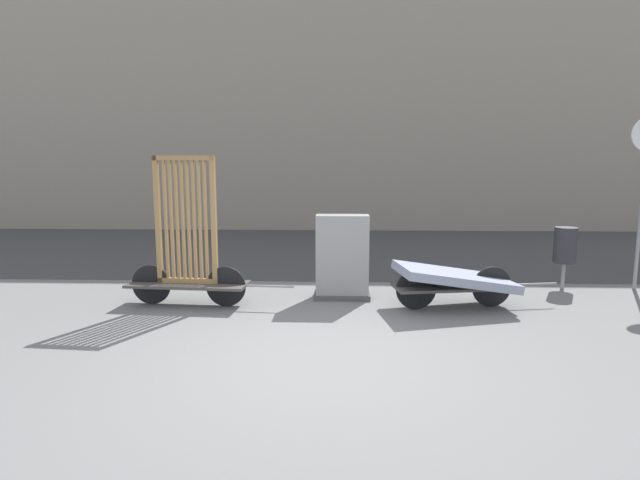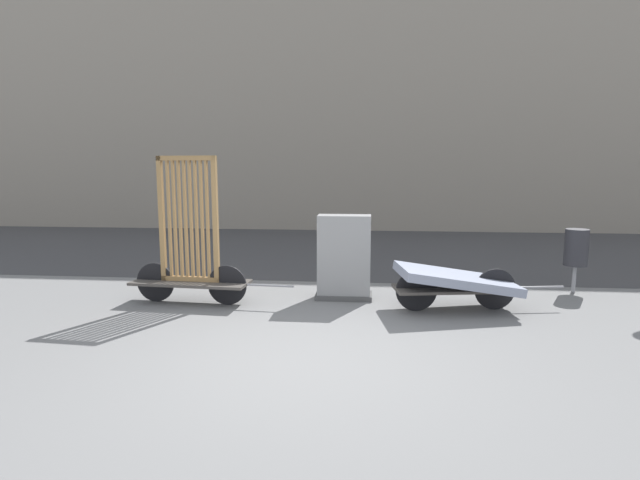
# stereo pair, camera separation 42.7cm
# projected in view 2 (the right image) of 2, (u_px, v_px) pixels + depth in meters

# --- Properties ---
(ground_plane) EXTENTS (60.00, 60.00, 0.00)m
(ground_plane) POSITION_uv_depth(u_px,v_px,m) (300.00, 362.00, 5.21)
(ground_plane) COLOR slate
(road_strip) EXTENTS (56.00, 7.40, 0.01)m
(road_strip) POSITION_uv_depth(u_px,v_px,m) (340.00, 249.00, 12.52)
(road_strip) COLOR #424244
(road_strip) RESTS_ON ground_plane
(building_facade) EXTENTS (48.00, 4.00, 9.19)m
(building_facade) POSITION_uv_depth(u_px,v_px,m) (350.00, 94.00, 17.47)
(building_facade) COLOR #9E9384
(building_facade) RESTS_ON ground_plane
(bike_cart_with_bedframe) EXTENTS (2.47, 0.69, 2.19)m
(bike_cart_with_bedframe) POSITION_uv_depth(u_px,v_px,m) (190.00, 255.00, 7.39)
(bike_cart_with_bedframe) COLOR #4C4742
(bike_cart_with_bedframe) RESTS_ON ground_plane
(bike_cart_with_mattress) EXTENTS (2.47, 1.19, 0.65)m
(bike_cart_with_mattress) POSITION_uv_depth(u_px,v_px,m) (457.00, 281.00, 7.06)
(bike_cart_with_mattress) COLOR #4C4742
(bike_cart_with_mattress) RESTS_ON ground_plane
(utility_cabinet) EXTENTS (0.87, 0.44, 1.30)m
(utility_cabinet) POSITION_uv_depth(u_px,v_px,m) (344.00, 260.00, 7.68)
(utility_cabinet) COLOR #4C4C4C
(utility_cabinet) RESTS_ON ground_plane
(trash_bin) EXTENTS (0.36, 0.36, 1.04)m
(trash_bin) POSITION_uv_depth(u_px,v_px,m) (576.00, 248.00, 8.04)
(trash_bin) COLOR gray
(trash_bin) RESTS_ON ground_plane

